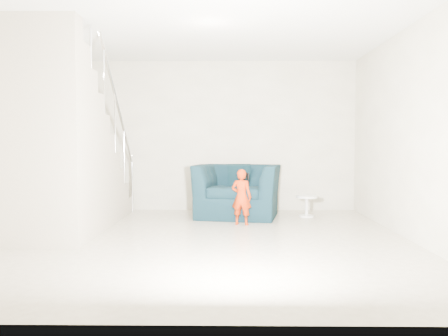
# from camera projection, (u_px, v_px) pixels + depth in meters

# --- Properties ---
(floor) EXTENTS (5.50, 5.50, 0.00)m
(floor) POSITION_uv_depth(u_px,v_px,m) (211.00, 241.00, 5.92)
(floor) COLOR gray
(floor) RESTS_ON ground
(ceiling) EXTENTS (5.50, 5.50, 0.00)m
(ceiling) POSITION_uv_depth(u_px,v_px,m) (210.00, 22.00, 5.77)
(ceiling) COLOR silver
(ceiling) RESTS_ON back_wall
(back_wall) EXTENTS (5.00, 0.00, 5.00)m
(back_wall) POSITION_uv_depth(u_px,v_px,m) (217.00, 136.00, 8.59)
(back_wall) COLOR #A79F88
(back_wall) RESTS_ON floor
(front_wall) EXTENTS (5.00, 0.00, 5.00)m
(front_wall) POSITION_uv_depth(u_px,v_px,m) (193.00, 123.00, 3.10)
(front_wall) COLOR #A79F88
(front_wall) RESTS_ON floor
(left_wall) EXTENTS (0.00, 5.50, 5.50)m
(left_wall) POSITION_uv_depth(u_px,v_px,m) (10.00, 133.00, 5.88)
(left_wall) COLOR #A79F88
(left_wall) RESTS_ON floor
(right_wall) EXTENTS (0.00, 5.50, 5.50)m
(right_wall) POSITION_uv_depth(u_px,v_px,m) (414.00, 133.00, 5.81)
(right_wall) COLOR #A79F88
(right_wall) RESTS_ON floor
(armchair) EXTENTS (1.52, 1.39, 0.87)m
(armchair) POSITION_uv_depth(u_px,v_px,m) (238.00, 191.00, 7.85)
(armchair) COLOR black
(armchair) RESTS_ON floor
(toddler) EXTENTS (0.35, 0.28, 0.84)m
(toddler) POSITION_uv_depth(u_px,v_px,m) (241.00, 197.00, 7.06)
(toddler) COLOR #931804
(toddler) RESTS_ON floor
(side_table) EXTENTS (0.35, 0.35, 0.35)m
(side_table) POSITION_uv_depth(u_px,v_px,m) (307.00, 203.00, 7.84)
(side_table) COLOR silver
(side_table) RESTS_ON floor
(staircase) EXTENTS (1.02, 3.03, 3.62)m
(staircase) POSITION_uv_depth(u_px,v_px,m) (66.00, 163.00, 6.44)
(staircase) COLOR #ADA089
(staircase) RESTS_ON floor
(cushion) EXTENTS (0.38, 0.18, 0.38)m
(cushion) POSITION_uv_depth(u_px,v_px,m) (239.00, 175.00, 8.16)
(cushion) COLOR black
(cushion) RESTS_ON armchair
(throw) EXTENTS (0.05, 0.45, 0.50)m
(throw) POSITION_uv_depth(u_px,v_px,m) (203.00, 184.00, 7.90)
(throw) COLOR black
(throw) RESTS_ON armchair
(phone) EXTENTS (0.04, 0.05, 0.10)m
(phone) POSITION_uv_depth(u_px,v_px,m) (248.00, 176.00, 7.04)
(phone) COLOR black
(phone) RESTS_ON toddler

